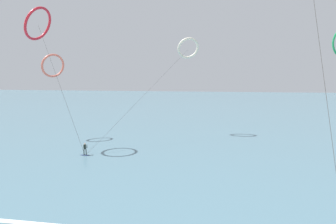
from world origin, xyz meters
The scene contains 6 objects.
sea_water centered at (0.00, 104.91, 0.04)m, with size 400.00×200.00×0.08m, color slate.
surfer_navy centered at (-12.61, 26.02, 0.82)m, with size 1.40×0.69×1.70m.
kite_crimson centered at (-20.31, 28.46, 18.19)m, with size 9.16×5.16×20.52m.
kite_coral centered at (-22.80, 35.71, 12.60)m, with size 11.87×11.81×14.65m.
kite_ivory centered at (-0.62, 43.98, 15.94)m, with size 14.34×19.86×17.88m.
wave_crest_mid centered at (-10.54, 7.98, 0.06)m, with size 11.19×0.50×0.12m, color white.
Camera 1 is at (5.39, -9.76, 10.67)m, focal length 30.92 mm.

